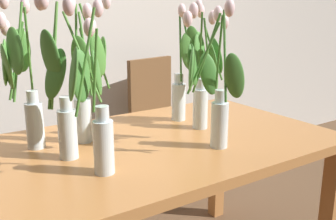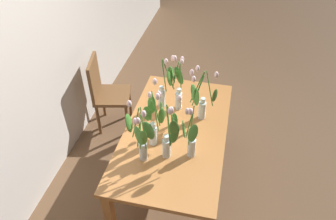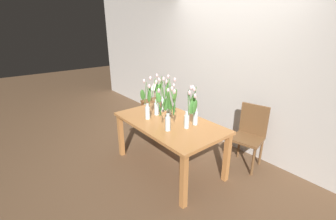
{
  "view_description": "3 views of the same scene",
  "coord_description": "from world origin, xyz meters",
  "px_view_note": "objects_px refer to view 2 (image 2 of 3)",
  "views": [
    {
      "loc": [
        -0.74,
        -1.29,
        1.27
      ],
      "look_at": [
        0.09,
        -0.03,
        0.87
      ],
      "focal_mm": 41.32,
      "sensor_mm": 36.0,
      "label": 1
    },
    {
      "loc": [
        -2.01,
        -0.38,
        2.7
      ],
      "look_at": [
        0.04,
        0.08,
        0.93
      ],
      "focal_mm": 33.66,
      "sensor_mm": 36.0,
      "label": 2
    },
    {
      "loc": [
        2.26,
        -1.86,
        2.01
      ],
      "look_at": [
        0.06,
        -0.07,
        0.94
      ],
      "focal_mm": 24.22,
      "sensor_mm": 36.0,
      "label": 3
    }
  ],
  "objects_px": {
    "tulip_vase_1": "(170,137)",
    "tulip_vase_5": "(141,140)",
    "dining_chair": "(105,90)",
    "tulip_vase_3": "(191,141)",
    "tulip_vase_2": "(178,88)",
    "tulip_vase_6": "(201,100)",
    "tulip_vase_0": "(165,90)",
    "tulip_vase_4": "(154,121)",
    "dining_table": "(175,138)"
  },
  "relations": [
    {
      "from": "tulip_vase_1",
      "to": "tulip_vase_5",
      "type": "distance_m",
      "value": 0.22
    },
    {
      "from": "dining_chair",
      "to": "tulip_vase_3",
      "type": "bearing_deg",
      "value": -130.33
    },
    {
      "from": "tulip_vase_2",
      "to": "tulip_vase_5",
      "type": "xyz_separation_m",
      "value": [
        -0.76,
        0.14,
        0.03
      ]
    },
    {
      "from": "tulip_vase_6",
      "to": "tulip_vase_2",
      "type": "bearing_deg",
      "value": 58.44
    },
    {
      "from": "tulip_vase_0",
      "to": "tulip_vase_6",
      "type": "bearing_deg",
      "value": -108.04
    },
    {
      "from": "tulip_vase_2",
      "to": "tulip_vase_5",
      "type": "relative_size",
      "value": 0.94
    },
    {
      "from": "tulip_vase_1",
      "to": "dining_chair",
      "type": "bearing_deg",
      "value": 44.37
    },
    {
      "from": "tulip_vase_2",
      "to": "tulip_vase_4",
      "type": "relative_size",
      "value": 0.94
    },
    {
      "from": "tulip_vase_1",
      "to": "tulip_vase_4",
      "type": "height_order",
      "value": "tulip_vase_4"
    },
    {
      "from": "dining_table",
      "to": "tulip_vase_1",
      "type": "xyz_separation_m",
      "value": [
        -0.31,
        -0.01,
        0.31
      ]
    },
    {
      "from": "dining_table",
      "to": "tulip_vase_5",
      "type": "height_order",
      "value": "tulip_vase_5"
    },
    {
      "from": "tulip_vase_1",
      "to": "dining_chair",
      "type": "relative_size",
      "value": 0.63
    },
    {
      "from": "dining_chair",
      "to": "dining_table",
      "type": "bearing_deg",
      "value": -125.55
    },
    {
      "from": "tulip_vase_1",
      "to": "tulip_vase_6",
      "type": "bearing_deg",
      "value": -18.56
    },
    {
      "from": "tulip_vase_6",
      "to": "dining_chair",
      "type": "distance_m",
      "value": 1.34
    },
    {
      "from": "tulip_vase_1",
      "to": "tulip_vase_6",
      "type": "height_order",
      "value": "tulip_vase_1"
    },
    {
      "from": "tulip_vase_1",
      "to": "tulip_vase_2",
      "type": "height_order",
      "value": "tulip_vase_1"
    },
    {
      "from": "dining_table",
      "to": "tulip_vase_0",
      "type": "bearing_deg",
      "value": 28.69
    },
    {
      "from": "tulip_vase_0",
      "to": "tulip_vase_4",
      "type": "relative_size",
      "value": 0.97
    },
    {
      "from": "tulip_vase_0",
      "to": "tulip_vase_2",
      "type": "xyz_separation_m",
      "value": [
        0.03,
        -0.12,
        0.02
      ]
    },
    {
      "from": "tulip_vase_0",
      "to": "tulip_vase_1",
      "type": "height_order",
      "value": "tulip_vase_1"
    },
    {
      "from": "tulip_vase_5",
      "to": "dining_table",
      "type": "bearing_deg",
      "value": -24.75
    },
    {
      "from": "tulip_vase_3",
      "to": "tulip_vase_4",
      "type": "relative_size",
      "value": 0.97
    },
    {
      "from": "tulip_vase_4",
      "to": "dining_table",
      "type": "bearing_deg",
      "value": -40.51
    },
    {
      "from": "dining_table",
      "to": "tulip_vase_2",
      "type": "height_order",
      "value": "tulip_vase_2"
    },
    {
      "from": "tulip_vase_1",
      "to": "tulip_vase_5",
      "type": "height_order",
      "value": "tulip_vase_5"
    },
    {
      "from": "tulip_vase_4",
      "to": "dining_chair",
      "type": "height_order",
      "value": "tulip_vase_4"
    },
    {
      "from": "tulip_vase_3",
      "to": "dining_chair",
      "type": "bearing_deg",
      "value": 49.67
    },
    {
      "from": "dining_table",
      "to": "tulip_vase_6",
      "type": "xyz_separation_m",
      "value": [
        0.2,
        -0.19,
        0.32
      ]
    },
    {
      "from": "tulip_vase_3",
      "to": "tulip_vase_1",
      "type": "bearing_deg",
      "value": 101.8
    },
    {
      "from": "tulip_vase_6",
      "to": "tulip_vase_3",
      "type": "bearing_deg",
      "value": 178.72
    },
    {
      "from": "tulip_vase_2",
      "to": "tulip_vase_4",
      "type": "height_order",
      "value": "tulip_vase_4"
    },
    {
      "from": "dining_table",
      "to": "tulip_vase_3",
      "type": "bearing_deg",
      "value": -147.95
    },
    {
      "from": "dining_table",
      "to": "dining_chair",
      "type": "distance_m",
      "value": 1.2
    },
    {
      "from": "tulip_vase_1",
      "to": "tulip_vase_3",
      "type": "distance_m",
      "value": 0.17
    },
    {
      "from": "tulip_vase_3",
      "to": "tulip_vase_2",
      "type": "bearing_deg",
      "value": 19.95
    },
    {
      "from": "tulip_vase_4",
      "to": "tulip_vase_2",
      "type": "bearing_deg",
      "value": -10.32
    },
    {
      "from": "dining_chair",
      "to": "tulip_vase_4",
      "type": "bearing_deg",
      "value": -136.4
    },
    {
      "from": "tulip_vase_1",
      "to": "tulip_vase_3",
      "type": "height_order",
      "value": "tulip_vase_1"
    },
    {
      "from": "tulip_vase_1",
      "to": "tulip_vase_5",
      "type": "bearing_deg",
      "value": 115.34
    },
    {
      "from": "dining_table",
      "to": "tulip_vase_4",
      "type": "bearing_deg",
      "value": 139.49
    },
    {
      "from": "tulip_vase_6",
      "to": "tulip_vase_0",
      "type": "bearing_deg",
      "value": 71.96
    },
    {
      "from": "tulip_vase_4",
      "to": "tulip_vase_6",
      "type": "bearing_deg",
      "value": -41.69
    },
    {
      "from": "tulip_vase_3",
      "to": "tulip_vase_6",
      "type": "height_order",
      "value": "tulip_vase_3"
    },
    {
      "from": "dining_table",
      "to": "dining_chair",
      "type": "height_order",
      "value": "dining_chair"
    },
    {
      "from": "tulip_vase_3",
      "to": "dining_table",
      "type": "bearing_deg",
      "value": 32.05
    },
    {
      "from": "tulip_vase_5",
      "to": "tulip_vase_6",
      "type": "distance_m",
      "value": 0.71
    },
    {
      "from": "tulip_vase_1",
      "to": "tulip_vase_2",
      "type": "xyz_separation_m",
      "value": [
        0.66,
        0.07,
        -0.01
      ]
    },
    {
      "from": "tulip_vase_0",
      "to": "tulip_vase_3",
      "type": "relative_size",
      "value": 1.0
    },
    {
      "from": "dining_chair",
      "to": "tulip_vase_6",
      "type": "bearing_deg",
      "value": -113.13
    }
  ]
}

